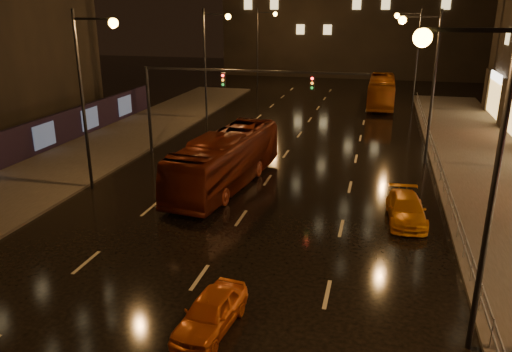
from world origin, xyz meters
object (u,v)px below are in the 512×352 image
at_px(taxi_near, 211,312).
at_px(taxi_far, 406,209).
at_px(bus_red, 226,160).
at_px(bus_curb, 381,91).

distance_m(taxi_near, taxi_far, 12.49).
distance_m(bus_red, taxi_near, 14.06).
bearing_deg(bus_red, bus_curb, 79.53).
bearing_deg(taxi_far, bus_curb, 88.84).
relative_size(bus_red, bus_curb, 1.02).
distance_m(bus_curb, taxi_far, 31.36).
relative_size(bus_curb, taxi_near, 3.10).
bearing_deg(taxi_near, taxi_far, 65.67).
bearing_deg(taxi_near, bus_red, 112.27).
relative_size(taxi_near, taxi_far, 0.84).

